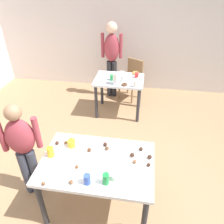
{
  "coord_description": "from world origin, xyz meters",
  "views": [
    {
      "loc": [
        0.33,
        -1.83,
        2.53
      ],
      "look_at": [
        -0.06,
        0.59,
        0.9
      ],
      "focal_mm": 35.19,
      "sensor_mm": 36.0,
      "label": 1
    }
  ],
  "objects_px": {
    "dining_table_far": "(119,85)",
    "chair_far_table": "(132,77)",
    "dining_table_near": "(97,168)",
    "person_adult_far": "(112,54)",
    "mixing_bowl": "(118,173)",
    "pitcher_far": "(116,79)",
    "soda_can": "(106,179)",
    "person_girl_near": "(23,145)"
  },
  "relations": [
    {
      "from": "dining_table_far",
      "to": "chair_far_table",
      "type": "height_order",
      "value": "chair_far_table"
    },
    {
      "from": "dining_table_near",
      "to": "person_adult_far",
      "type": "height_order",
      "value": "person_adult_far"
    },
    {
      "from": "person_adult_far",
      "to": "mixing_bowl",
      "type": "relative_size",
      "value": 8.35
    },
    {
      "from": "pitcher_far",
      "to": "dining_table_far",
      "type": "bearing_deg",
      "value": 83.35
    },
    {
      "from": "person_adult_far",
      "to": "pitcher_far",
      "type": "relative_size",
      "value": 7.64
    },
    {
      "from": "dining_table_near",
      "to": "soda_can",
      "type": "bearing_deg",
      "value": -60.95
    },
    {
      "from": "dining_table_far",
      "to": "pitcher_far",
      "type": "relative_size",
      "value": 4.31
    },
    {
      "from": "chair_far_table",
      "to": "dining_table_far",
      "type": "bearing_deg",
      "value": -106.81
    },
    {
      "from": "mixing_bowl",
      "to": "pitcher_far",
      "type": "height_order",
      "value": "pitcher_far"
    },
    {
      "from": "dining_table_near",
      "to": "person_girl_near",
      "type": "relative_size",
      "value": 0.92
    },
    {
      "from": "person_girl_near",
      "to": "pitcher_far",
      "type": "height_order",
      "value": "person_girl_near"
    },
    {
      "from": "person_adult_far",
      "to": "soda_can",
      "type": "height_order",
      "value": "person_adult_far"
    },
    {
      "from": "dining_table_far",
      "to": "chair_far_table",
      "type": "xyz_separation_m",
      "value": [
        0.21,
        0.68,
        -0.12
      ]
    },
    {
      "from": "pitcher_far",
      "to": "person_adult_far",
      "type": "bearing_deg",
      "value": 104.08
    },
    {
      "from": "dining_table_near",
      "to": "person_adult_far",
      "type": "distance_m",
      "value": 2.85
    },
    {
      "from": "dining_table_far",
      "to": "mixing_bowl",
      "type": "bearing_deg",
      "value": -82.8
    },
    {
      "from": "chair_far_table",
      "to": "soda_can",
      "type": "height_order",
      "value": "soda_can"
    },
    {
      "from": "person_girl_near",
      "to": "soda_can",
      "type": "bearing_deg",
      "value": -17.83
    },
    {
      "from": "person_adult_far",
      "to": "soda_can",
      "type": "distance_m",
      "value": 3.11
    },
    {
      "from": "dining_table_near",
      "to": "dining_table_far",
      "type": "height_order",
      "value": "same"
    },
    {
      "from": "dining_table_far",
      "to": "mixing_bowl",
      "type": "relative_size",
      "value": 4.71
    },
    {
      "from": "chair_far_table",
      "to": "person_adult_far",
      "type": "xyz_separation_m",
      "value": [
        -0.46,
        -0.01,
        0.5
      ]
    },
    {
      "from": "person_girl_near",
      "to": "dining_table_far",
      "type": "bearing_deg",
      "value": 67.4
    },
    {
      "from": "person_girl_near",
      "to": "pitcher_far",
      "type": "distance_m",
      "value": 2.02
    },
    {
      "from": "dining_table_near",
      "to": "pitcher_far",
      "type": "bearing_deg",
      "value": 91.92
    },
    {
      "from": "person_girl_near",
      "to": "mixing_bowl",
      "type": "height_order",
      "value": "person_girl_near"
    },
    {
      "from": "pitcher_far",
      "to": "soda_can",
      "type": "bearing_deg",
      "value": -84.45
    },
    {
      "from": "dining_table_far",
      "to": "chair_far_table",
      "type": "distance_m",
      "value": 0.72
    },
    {
      "from": "mixing_bowl",
      "to": "pitcher_far",
      "type": "xyz_separation_m",
      "value": [
        -0.32,
        2.06,
        0.08
      ]
    },
    {
      "from": "dining_table_far",
      "to": "soda_can",
      "type": "relative_size",
      "value": 7.56
    },
    {
      "from": "dining_table_far",
      "to": "person_adult_far",
      "type": "distance_m",
      "value": 0.81
    },
    {
      "from": "chair_far_table",
      "to": "mixing_bowl",
      "type": "bearing_deg",
      "value": -88.41
    },
    {
      "from": "person_adult_far",
      "to": "pitcher_far",
      "type": "distance_m",
      "value": 0.94
    },
    {
      "from": "soda_can",
      "to": "pitcher_far",
      "type": "bearing_deg",
      "value": 95.55
    },
    {
      "from": "chair_far_table",
      "to": "person_girl_near",
      "type": "relative_size",
      "value": 0.65
    },
    {
      "from": "dining_table_near",
      "to": "soda_can",
      "type": "relative_size",
      "value": 10.12
    },
    {
      "from": "chair_far_table",
      "to": "dining_table_near",
      "type": "bearing_deg",
      "value": -93.43
    },
    {
      "from": "dining_table_far",
      "to": "person_adult_far",
      "type": "xyz_separation_m",
      "value": [
        -0.25,
        0.68,
        0.37
      ]
    },
    {
      "from": "person_adult_far",
      "to": "chair_far_table",
      "type": "bearing_deg",
      "value": 0.81
    },
    {
      "from": "soda_can",
      "to": "pitcher_far",
      "type": "xyz_separation_m",
      "value": [
        -0.21,
        2.17,
        0.05
      ]
    },
    {
      "from": "chair_far_table",
      "to": "pitcher_far",
      "type": "bearing_deg",
      "value": -104.34
    },
    {
      "from": "person_adult_far",
      "to": "mixing_bowl",
      "type": "bearing_deg",
      "value": -79.62
    }
  ]
}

